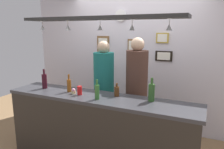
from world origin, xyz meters
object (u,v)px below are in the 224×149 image
object	(u,v)px
bottle_beer_green_import	(97,91)
bottle_champagne_green	(152,92)
picture_frame_upper_small	(162,38)
drink_can	(80,90)
picture_frame_crest	(132,46)
bottle_beer_amber_tall	(69,85)
wall_clock	(121,15)
bottle_beer_brown_stubby	(117,91)
picture_frame_lower_pair	(164,56)
picture_frame_caricature	(103,45)
person_middle_brown_shirt	(137,82)
cupcake	(73,91)
person_left_teal_shirt	(104,81)
bottle_wine_dark_red	(44,81)

from	to	relation	value
bottle_beer_green_import	bottle_champagne_green	world-z (taller)	bottle_champagne_green
bottle_champagne_green	picture_frame_upper_small	distance (m)	1.44
drink_can	picture_frame_crest	world-z (taller)	picture_frame_crest
bottle_beer_amber_tall	wall_clock	size ratio (longest dim) A/B	1.18
bottle_champagne_green	bottle_beer_brown_stubby	bearing A→B (deg)	179.26
drink_can	picture_frame_lower_pair	distance (m)	1.71
picture_frame_lower_pair	picture_frame_upper_small	bearing A→B (deg)	180.00
bottle_beer_amber_tall	wall_clock	xyz separation A→B (m)	(0.23, 1.38, 1.04)
bottle_beer_brown_stubby	picture_frame_caricature	size ratio (longest dim) A/B	0.53
person_middle_brown_shirt	bottle_beer_amber_tall	xyz separation A→B (m)	(-0.80, -0.66, 0.03)
cupcake	bottle_beer_amber_tall	bearing A→B (deg)	154.52
bottle_beer_green_import	bottle_champagne_green	distance (m)	0.69
bottle_champagne_green	bottle_beer_brown_stubby	xyz separation A→B (m)	(-0.48, 0.01, -0.05)
picture_frame_caricature	picture_frame_lower_pair	size ratio (longest dim) A/B	1.13
person_left_teal_shirt	picture_frame_upper_small	xyz separation A→B (m)	(0.79, 0.73, 0.71)
drink_can	bottle_beer_green_import	bearing A→B (deg)	-12.70
bottle_wine_dark_red	bottle_beer_brown_stubby	world-z (taller)	bottle_wine_dark_red
bottle_champagne_green	drink_can	world-z (taller)	bottle_champagne_green
person_left_teal_shirt	drink_can	bearing A→B (deg)	-90.94
bottle_beer_brown_stubby	cupcake	world-z (taller)	bottle_beer_brown_stubby
person_middle_brown_shirt	picture_frame_lower_pair	world-z (taller)	person_middle_brown_shirt
person_middle_brown_shirt	drink_can	xyz separation A→B (m)	(-0.59, -0.71, -0.01)
person_middle_brown_shirt	picture_frame_caricature	world-z (taller)	person_middle_brown_shirt
bottle_wine_dark_red	picture_frame_lower_pair	xyz separation A→B (m)	(1.52, 1.39, 0.30)
bottle_wine_dark_red	picture_frame_upper_small	xyz separation A→B (m)	(1.48, 1.39, 0.62)
cupcake	picture_frame_crest	world-z (taller)	picture_frame_crest
bottle_beer_amber_tall	cupcake	distance (m)	0.14
drink_can	picture_frame_crest	size ratio (longest dim) A/B	0.47
cupcake	wall_clock	size ratio (longest dim) A/B	0.35
bottle_beer_green_import	picture_frame_crest	bearing A→B (deg)	92.48
bottle_beer_green_import	picture_frame_upper_small	bearing A→B (deg)	72.01
bottle_beer_green_import	picture_frame_crest	world-z (taller)	picture_frame_crest
bottle_beer_brown_stubby	picture_frame_crest	distance (m)	1.40
bottle_wine_dark_red	picture_frame_caricature	xyz separation A→B (m)	(0.30, 1.39, 0.47)
picture_frame_caricature	picture_frame_upper_small	xyz separation A→B (m)	(1.17, 0.00, 0.15)
bottle_wine_dark_red	picture_frame_crest	xyz separation A→B (m)	(0.92, 1.39, 0.46)
person_middle_brown_shirt	bottle_wine_dark_red	world-z (taller)	person_middle_brown_shirt
bottle_beer_brown_stubby	cupcake	bearing A→B (deg)	-165.59
bottle_beer_green_import	picture_frame_crest	xyz separation A→B (m)	(-0.07, 1.51, 0.48)
drink_can	person_middle_brown_shirt	bearing A→B (deg)	50.55
person_middle_brown_shirt	bottle_wine_dark_red	distance (m)	1.42
bottle_beer_green_import	person_left_teal_shirt	bearing A→B (deg)	110.99
person_middle_brown_shirt	drink_can	distance (m)	0.93
picture_frame_crest	wall_clock	size ratio (longest dim) A/B	1.18
bottle_wine_dark_red	cupcake	size ratio (longest dim) A/B	3.85
bottle_beer_green_import	picture_frame_upper_small	size ratio (longest dim) A/B	1.18
person_left_teal_shirt	cupcake	size ratio (longest dim) A/B	21.79
bottle_beer_green_import	cupcake	distance (m)	0.43
bottle_beer_amber_tall	bottle_wine_dark_red	bearing A→B (deg)	-179.99
bottle_champagne_green	bottle_wine_dark_red	size ratio (longest dim) A/B	1.00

